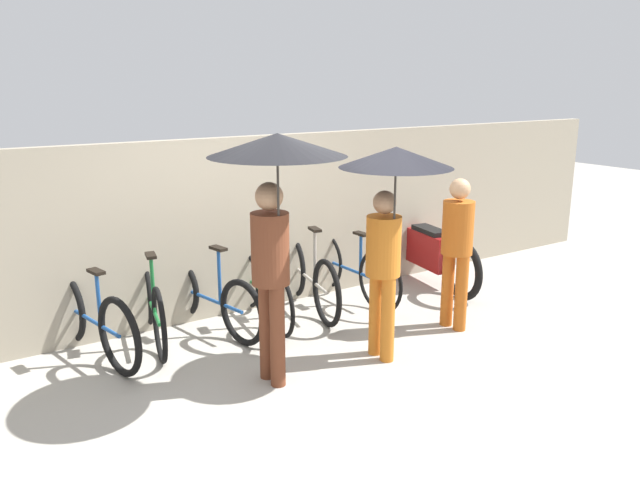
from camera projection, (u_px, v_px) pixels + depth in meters
name	position (u px, v px, depth m)	size (l,w,h in m)	color
ground_plane	(318.00, 383.00, 5.39)	(30.00, 30.00, 0.00)	#9E998E
back_wall	(219.00, 229.00, 6.77)	(12.19, 0.12, 1.96)	gray
parked_bicycle_0	(91.00, 319.00, 5.83)	(0.54, 1.77, 1.10)	black
parked_bicycle_1	(152.00, 305.00, 6.18)	(0.50, 1.68, 0.99)	black
parked_bicycle_2	(209.00, 298.00, 6.48)	(0.55, 1.74, 1.00)	black
parked_bicycle_3	(263.00, 290.00, 6.73)	(0.44, 1.62, 1.06)	black
parked_bicycle_4	(309.00, 277.00, 7.05)	(0.52, 1.76, 1.11)	black
parked_bicycle_5	(350.00, 268.00, 7.39)	(0.44, 1.80, 1.06)	black
pedestrian_leading	(275.00, 187.00, 4.94)	(1.10, 1.10, 2.15)	brown
pedestrian_center	(391.00, 195.00, 5.45)	(0.99, 0.99, 2.00)	#C66B1E
pedestrian_trailing	(457.00, 243.00, 6.39)	(0.32, 0.32, 1.59)	#B25619
motorcycle	(429.00, 251.00, 7.99)	(0.62, 2.13, 0.93)	black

